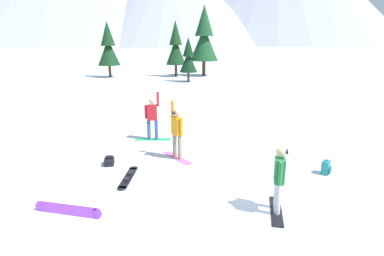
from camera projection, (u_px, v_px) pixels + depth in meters
The scene contains 12 objects.
ground_plane at pixel (258, 194), 8.82m from camera, with size 800.00×800.00×0.00m, color silver.
snowboarder_foreground at pixel (279, 178), 7.72m from camera, with size 0.52×1.50×1.72m.
snowboarder_midground at pixel (177, 132), 11.21m from camera, with size 1.19×1.39×2.09m.
snowboarder_background at pixel (152, 117), 13.32m from camera, with size 1.51×0.34×2.07m.
loose_snowboard_near_left at pixel (68, 209), 7.81m from camera, with size 1.82×0.45×0.26m.
loose_snowboard_far_spare at pixel (128, 177), 9.87m from camera, with size 0.32×1.77×0.09m.
backpack_teal at pixel (326, 168), 10.11m from camera, with size 0.37×0.38×0.47m.
backpack_black at pixel (109, 161), 10.87m from camera, with size 0.39×0.55×0.29m.
pine_tree_twin at pixel (176, 46), 35.03m from camera, with size 2.19×2.19×6.11m.
pine_tree_tall at pixel (108, 47), 34.45m from camera, with size 2.41×2.41×6.00m.
pine_tree_short at pixel (188, 58), 30.98m from camera, with size 1.75×1.75×4.34m.
pine_tree_young at pixel (204, 38), 35.51m from camera, with size 3.21×3.21×7.79m.
Camera 1 is at (-1.62, -8.03, 4.21)m, focal length 29.57 mm.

